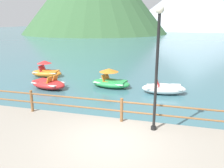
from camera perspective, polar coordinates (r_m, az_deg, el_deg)
name	(u,v)px	position (r m, az deg, el deg)	size (l,w,h in m)	color
ground_plane	(165,43)	(46.83, 12.98, 9.95)	(200.00, 200.00, 0.00)	#3D6B75
dock_railing	(122,108)	(8.97, 2.40, -5.82)	(23.92, 0.12, 0.95)	brown
lamp_post	(157,59)	(7.90, 11.09, 6.06)	(0.28, 0.28, 4.30)	black
pedal_boat_0	(164,88)	(14.08, 12.71, -1.08)	(2.70, 1.53, 0.90)	white
pedal_boat_1	(48,84)	(15.30, -15.45, 0.04)	(2.70, 1.85, 0.89)	red
pedal_boat_2	(111,81)	(14.99, -0.32, 0.70)	(2.72, 1.62, 1.24)	green
pedal_boat_3	(46,72)	(18.51, -15.87, 2.98)	(2.46, 1.31, 1.26)	orange
distant_peak	(200,0)	(121.88, 20.97, 18.79)	(70.14, 70.14, 26.46)	#A8B2C1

